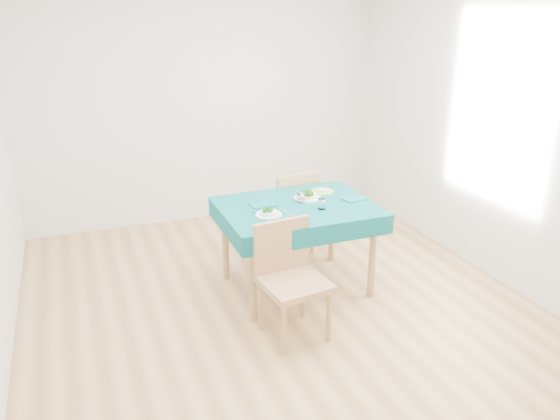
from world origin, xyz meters
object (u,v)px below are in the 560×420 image
object	(u,v)px
bowl_near	(269,212)
bowl_far	(307,195)
side_plate	(322,191)
table	(297,247)
chair_near	(295,267)
chair_far	(286,196)

from	to	relation	value
bowl_near	bowl_far	size ratio (longest dim) A/B	0.88
side_plate	table	bearing A→B (deg)	-144.94
chair_near	side_plate	bearing A→B (deg)	47.99
bowl_far	side_plate	xyz separation A→B (m)	(0.20, 0.12, -0.03)
chair_near	bowl_far	xyz separation A→B (m)	(0.45, 0.80, 0.23)
table	bowl_near	size ratio (longest dim) A/B	6.02
bowl_far	side_plate	bearing A→B (deg)	30.84
table	chair_far	world-z (taller)	chair_far
chair_far	side_plate	distance (m)	0.56
chair_near	chair_far	bearing A→B (deg)	63.92
chair_near	chair_far	world-z (taller)	chair_far
bowl_near	bowl_far	world-z (taller)	bowl_far
chair_near	bowl_near	distance (m)	0.59
chair_near	chair_far	distance (m)	1.51
bowl_near	bowl_far	distance (m)	0.52
chair_near	bowl_far	size ratio (longest dim) A/B	4.69
chair_far	side_plate	xyz separation A→B (m)	(0.15, -0.50, 0.19)
chair_near	bowl_near	bearing A→B (deg)	82.82
chair_near	bowl_near	xyz separation A→B (m)	(0.01, 0.55, 0.23)
chair_far	bowl_near	size ratio (longest dim) A/B	5.52
side_plate	chair_near	bearing A→B (deg)	-125.45
table	chair_near	size ratio (longest dim) A/B	1.12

